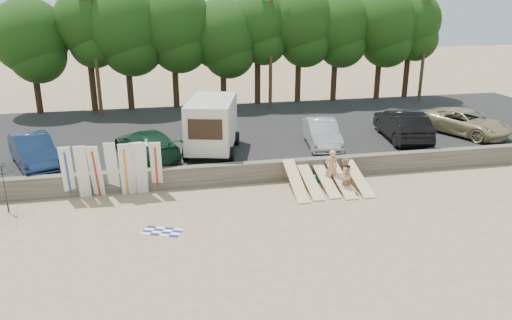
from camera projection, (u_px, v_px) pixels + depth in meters
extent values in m
plane|color=tan|center=(309.00, 203.00, 21.82)|extent=(120.00, 120.00, 0.00)
cube|color=#6B6356|center=(291.00, 169.00, 24.45)|extent=(44.00, 0.50, 1.00)
cube|color=#282828|center=(259.00, 133.00, 31.46)|extent=(44.00, 14.50, 0.70)
cylinder|color=#382616|center=(37.00, 88.00, 34.62)|extent=(0.44, 0.44, 3.55)
sphere|color=#204915|center=(30.00, 36.00, 33.51)|extent=(5.11, 5.11, 5.11)
cylinder|color=#382616|center=(92.00, 82.00, 35.24)|extent=(0.44, 0.44, 4.14)
sphere|color=#204915|center=(86.00, 22.00, 33.95)|extent=(4.45, 4.45, 4.45)
cylinder|color=#382616|center=(129.00, 81.00, 35.75)|extent=(0.44, 0.44, 4.04)
sphere|color=#204915|center=(125.00, 24.00, 34.49)|extent=(5.87, 5.87, 5.87)
cylinder|color=#382616|center=(175.00, 79.00, 36.37)|extent=(0.44, 0.44, 4.06)
sphere|color=#204915|center=(173.00, 23.00, 35.11)|extent=(5.58, 5.58, 5.58)
cylinder|color=#382616|center=(223.00, 82.00, 37.15)|extent=(0.44, 0.44, 3.48)
sphere|color=#204915|center=(222.00, 35.00, 36.07)|extent=(5.14, 5.14, 5.14)
cylinder|color=#382616|center=(258.00, 77.00, 37.56)|extent=(0.44, 0.44, 4.05)
sphere|color=#204915|center=(258.00, 22.00, 36.30)|extent=(4.50, 4.50, 4.50)
cylinder|color=#382616|center=(298.00, 75.00, 38.17)|extent=(0.44, 0.44, 4.07)
sphere|color=#204915|center=(299.00, 22.00, 36.90)|extent=(5.22, 5.22, 5.22)
cylinder|color=#382616|center=(334.00, 75.00, 38.76)|extent=(0.44, 0.44, 3.87)
sphere|color=#204915|center=(337.00, 25.00, 37.56)|extent=(4.93, 4.93, 4.93)
cylinder|color=#382616|center=(378.00, 73.00, 39.46)|extent=(0.44, 0.44, 3.95)
sphere|color=#204915|center=(382.00, 23.00, 38.23)|extent=(5.39, 5.39, 5.39)
cylinder|color=#382616|center=(406.00, 72.00, 39.91)|extent=(0.44, 0.44, 4.04)
sphere|color=#204915|center=(411.00, 21.00, 38.66)|extent=(4.51, 4.51, 4.51)
cylinder|color=#473321|center=(95.00, 49.00, 33.09)|extent=(0.26, 0.26, 9.00)
cylinder|color=#473321|center=(271.00, 45.00, 35.41)|extent=(0.26, 0.26, 9.00)
cylinder|color=#473321|center=(425.00, 42.00, 37.72)|extent=(0.26, 0.26, 9.00)
cube|color=beige|center=(212.00, 123.00, 25.98)|extent=(3.29, 4.85, 2.44)
cube|color=black|center=(205.00, 130.00, 23.79)|extent=(1.62, 0.47, 1.00)
cylinder|color=black|center=(186.00, 153.00, 25.07)|extent=(0.40, 0.76, 0.73)
cylinder|color=black|center=(232.00, 154.00, 24.95)|extent=(0.40, 0.76, 0.73)
cylinder|color=black|center=(195.00, 137.00, 27.80)|extent=(0.40, 0.76, 0.73)
cylinder|color=black|center=(237.00, 138.00, 27.67)|extent=(0.40, 0.76, 0.73)
imported|color=#132443|center=(33.00, 151.00, 24.16)|extent=(3.25, 4.92, 1.53)
imported|color=#11301F|center=(147.00, 144.00, 25.32)|extent=(3.81, 5.40, 1.45)
imported|color=#97969B|center=(322.00, 133.00, 27.23)|extent=(2.19, 4.63, 1.47)
imported|color=black|center=(402.00, 125.00, 28.46)|extent=(2.63, 5.56, 1.76)
imported|color=tan|center=(465.00, 123.00, 29.54)|extent=(4.33, 5.78, 1.46)
cube|color=silver|center=(68.00, 173.00, 21.79)|extent=(0.55, 0.75, 2.53)
cube|color=silver|center=(82.00, 172.00, 21.80)|extent=(0.51, 0.63, 2.55)
cube|color=silver|center=(96.00, 171.00, 21.93)|extent=(0.59, 0.80, 2.52)
cube|color=silver|center=(112.00, 169.00, 22.21)|extent=(0.55, 0.62, 2.56)
cube|color=silver|center=(126.00, 170.00, 22.10)|extent=(0.52, 0.62, 2.55)
cube|color=silver|center=(141.00, 168.00, 22.28)|extent=(0.54, 0.64, 2.56)
cube|color=silver|center=(137.00, 168.00, 22.28)|extent=(0.59, 0.66, 2.56)
cube|color=silver|center=(156.00, 167.00, 22.53)|extent=(0.53, 0.79, 2.52)
cube|color=beige|center=(296.00, 181.00, 22.80)|extent=(0.56, 2.82, 1.14)
cube|color=beige|center=(310.00, 181.00, 23.16)|extent=(0.56, 2.91, 0.88)
cube|color=beige|center=(326.00, 179.00, 23.39)|extent=(0.56, 2.92, 0.84)
cube|color=beige|center=(341.00, 180.00, 23.28)|extent=(0.56, 2.90, 0.89)
cube|color=beige|center=(358.00, 178.00, 23.43)|extent=(0.56, 2.90, 0.90)
imported|color=tan|center=(331.00, 168.00, 23.51)|extent=(0.67, 0.47, 1.77)
imported|color=tan|center=(344.00, 174.00, 22.83)|extent=(0.93, 0.79, 1.67)
cube|color=#238039|center=(315.00, 179.00, 24.20)|extent=(0.42, 0.35, 0.32)
cube|color=orange|center=(347.00, 177.00, 24.53)|extent=(0.32, 0.27, 0.22)
plane|color=white|center=(162.00, 231.00, 19.18)|extent=(1.95, 1.95, 0.00)
imported|color=black|center=(6.00, 188.00, 20.53)|extent=(3.34, 3.33, 2.17)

